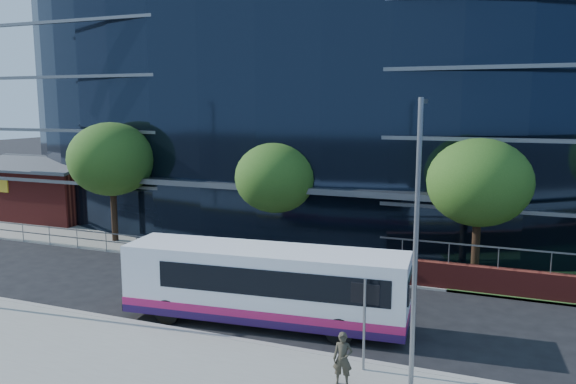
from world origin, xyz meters
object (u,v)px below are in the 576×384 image
at_px(tree_far_c, 479,183).
at_px(pedestrian_b, 343,359).
at_px(streetlight_east, 416,238).
at_px(city_bus, 267,284).
at_px(street_sign, 365,305).
at_px(tree_far_a, 112,159).
at_px(tree_far_b, 276,178).
at_px(brick_pavilion, 52,190).

relative_size(tree_far_c, pedestrian_b, 4.25).
xyz_separation_m(streetlight_east, city_bus, (-5.76, 3.13, -2.94)).
bearing_deg(city_bus, street_sign, -36.11).
height_order(tree_far_a, tree_far_b, tree_far_a).
xyz_separation_m(brick_pavilion, tree_far_b, (19.00, -4.00, 2.27)).
relative_size(street_sign, city_bus, 0.26).
distance_m(street_sign, city_bus, 5.01).
xyz_separation_m(tree_far_a, streetlight_east, (19.00, -11.17, -0.42)).
bearing_deg(tree_far_c, city_bus, -130.06).
xyz_separation_m(brick_pavilion, street_sign, (26.50, -15.09, 0.21)).
height_order(tree_far_c, streetlight_east, streetlight_east).
height_order(street_sign, tree_far_a, tree_far_a).
height_order(street_sign, tree_far_b, tree_far_b).
distance_m(brick_pavilion, city_bus, 25.53).
distance_m(street_sign, tree_far_b, 13.54).
relative_size(tree_far_b, pedestrian_b, 3.95).
xyz_separation_m(tree_far_b, city_bus, (3.24, -8.54, -2.71)).
xyz_separation_m(street_sign, city_bus, (-4.26, 2.54, -0.65)).
distance_m(brick_pavilion, tree_far_c, 29.46).
xyz_separation_m(street_sign, streetlight_east, (1.50, -0.59, 2.29)).
height_order(city_bus, pedestrian_b, city_bus).
distance_m(tree_far_a, tree_far_b, 10.03).
height_order(brick_pavilion, streetlight_east, streetlight_east).
bearing_deg(pedestrian_b, city_bus, 129.92).
bearing_deg(streetlight_east, tree_far_b, 127.63).
relative_size(tree_far_b, tree_far_c, 0.93).
distance_m(city_bus, pedestrian_b, 5.40).
relative_size(tree_far_a, streetlight_east, 0.87).
relative_size(tree_far_b, city_bus, 0.57).
relative_size(brick_pavilion, tree_far_a, 1.23).
bearing_deg(streetlight_east, tree_far_a, 149.54).
distance_m(street_sign, tree_far_c, 11.14).
bearing_deg(brick_pavilion, streetlight_east, -29.24).
relative_size(tree_far_a, tree_far_b, 1.15).
bearing_deg(street_sign, streetlight_east, -21.36).
xyz_separation_m(tree_far_a, pedestrian_b, (17.17, -11.70, -3.95)).
bearing_deg(tree_far_a, pedestrian_b, -34.27).
relative_size(brick_pavilion, street_sign, 3.07).
relative_size(brick_pavilion, city_bus, 0.81).
distance_m(street_sign, tree_far_a, 20.63).
height_order(tree_far_b, tree_far_c, tree_far_c).
bearing_deg(pedestrian_b, street_sign, 66.39).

